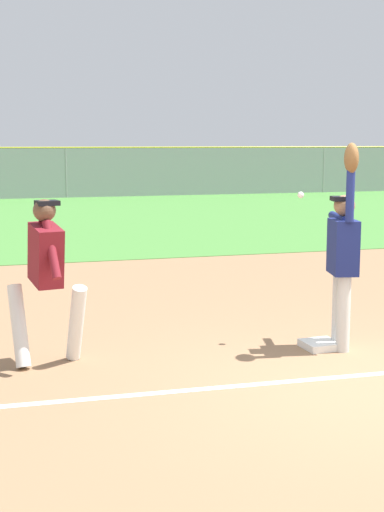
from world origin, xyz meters
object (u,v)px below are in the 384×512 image
Objects in this scene: parked_car_blue at (56,178)px; baseball at (301,195)px; parked_car_tan at (144,177)px; fielder at (343,250)px; runner at (46,270)px; first_base at (320,345)px.

baseball is at bearing -85.51° from parked_car_blue.
parked_car_blue is 1.01× the size of parked_car_tan.
fielder is at bearing -95.43° from parked_car_tan.
runner is 26.22m from parked_car_blue.
baseball is (2.85, 0.08, 0.70)m from runner.
baseball is at bearing 111.57° from first_base.
first_base is at bearing -85.23° from parked_car_blue.
runner reaches higher than first_base.
parked_car_blue is (-0.06, 25.99, -1.02)m from baseball.
fielder is 26.64m from parked_car_tan.
first_base is 1.70m from baseball.
runner is 26.93m from parked_car_tan.
parked_car_blue is at bearing 90.40° from first_base.
fielder is 0.50× the size of parked_car_blue.
runner is at bearing 175.34° from first_base.
parked_car_tan is at bearing -84.86° from fielder.
first_base is at bearing -95.89° from parked_car_tan.
first_base is 5.14× the size of baseball.
fielder is at bearing -51.50° from baseball.
parked_car_tan is (3.96, 25.97, -1.02)m from baseball.
fielder is 0.51× the size of parked_car_tan.
baseball is 0.02× the size of parked_car_blue.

